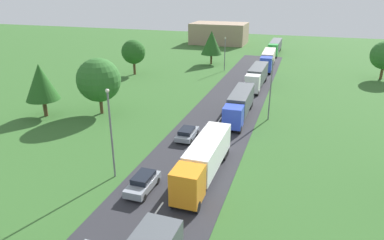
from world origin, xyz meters
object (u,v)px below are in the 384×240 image
(truck_fifth, at_px, (268,59))
(tree_maple, at_px, (212,43))
(lamppost_second, at_px, (111,130))
(distant_building, at_px, (219,33))
(truck_fourth, at_px, (257,76))
(car_fourth, at_px, (187,133))
(truck_third, at_px, (240,104))
(truck_second, at_px, (204,159))
(tree_oak, at_px, (99,80))
(lamppost_fourth, at_px, (225,52))
(lamppost_third, at_px, (271,86))
(car_third, at_px, (143,182))
(truck_sixth, at_px, (275,46))
(tree_elm, at_px, (133,52))
(tree_pine, at_px, (41,82))

(truck_fifth, bearing_deg, tree_maple, 177.61)
(lamppost_second, bearing_deg, distant_building, 96.96)
(truck_fourth, height_order, tree_maple, tree_maple)
(car_fourth, relative_size, tree_maple, 0.55)
(truck_third, height_order, tree_maple, tree_maple)
(truck_third, xyz_separation_m, distant_building, (-19.02, 65.51, 1.16))
(tree_maple, bearing_deg, distant_building, 100.46)
(truck_second, bearing_deg, tree_oak, 146.18)
(car_fourth, bearing_deg, tree_oak, 162.05)
(truck_third, bearing_deg, truck_fifth, 89.53)
(lamppost_second, bearing_deg, lamppost_fourth, 89.97)
(lamppost_third, relative_size, distant_building, 0.50)
(truck_fifth, relative_size, lamppost_fourth, 1.81)
(car_third, bearing_deg, lamppost_third, 67.98)
(truck_second, distance_m, lamppost_third, 18.72)
(truck_sixth, distance_m, car_fourth, 61.85)
(truck_fourth, height_order, lamppost_third, lamppost_third)
(truck_sixth, bearing_deg, tree_elm, -127.84)
(car_third, bearing_deg, truck_fourth, 82.64)
(truck_third, distance_m, lamppost_fourth, 29.20)
(truck_third, xyz_separation_m, tree_elm, (-25.95, 18.75, 2.65))
(car_fourth, bearing_deg, truck_sixth, 85.56)
(lamppost_second, height_order, tree_elm, lamppost_second)
(car_third, distance_m, tree_pine, 25.96)
(lamppost_second, bearing_deg, lamppost_third, 58.31)
(truck_second, relative_size, truck_sixth, 0.85)
(tree_elm, bearing_deg, tree_maple, 49.54)
(lamppost_second, relative_size, distant_building, 0.51)
(car_third, bearing_deg, truck_second, 39.80)
(lamppost_second, height_order, lamppost_fourth, lamppost_second)
(tree_elm, bearing_deg, distant_building, 81.56)
(truck_fifth, relative_size, distant_building, 0.76)
(truck_fifth, height_order, lamppost_third, lamppost_third)
(truck_third, height_order, tree_pine, tree_pine)
(tree_pine, bearing_deg, distant_building, 84.07)
(lamppost_second, distance_m, lamppost_fourth, 47.77)
(car_third, xyz_separation_m, tree_pine, (-21.82, 13.43, 4.16))
(truck_fifth, height_order, tree_elm, tree_elm)
(truck_third, xyz_separation_m, tree_oak, (-19.57, -4.51, 2.94))
(tree_oak, distance_m, tree_maple, 38.81)
(tree_oak, xyz_separation_m, tree_elm, (-6.38, 23.26, -0.29))
(truck_fourth, distance_m, car_fourth, 26.56)
(tree_maple, bearing_deg, car_third, -81.41)
(truck_sixth, xyz_separation_m, tree_oak, (-19.69, -56.83, 2.97))
(truck_third, relative_size, car_third, 2.84)
(lamppost_third, relative_size, tree_oak, 1.07)
(truck_second, xyz_separation_m, car_third, (-4.65, -3.87, -1.24))
(truck_second, distance_m, car_fourth, 9.41)
(truck_third, bearing_deg, tree_oak, -167.02)
(truck_third, bearing_deg, car_fourth, -116.55)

